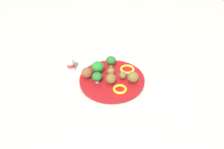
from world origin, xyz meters
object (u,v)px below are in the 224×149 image
at_px(broccoli_floret_mid_right, 97,77).
at_px(knife, 169,99).
at_px(plate, 112,80).
at_px(meatball_mid_right, 111,79).
at_px(pepper_ring_near_rim, 120,89).
at_px(meatball_back_right, 87,73).
at_px(broccoli_floret_mid_left, 98,67).
at_px(pepper_ring_back_left, 127,69).
at_px(meatball_near_rim, 133,77).
at_px(yogurt_bottle, 71,64).
at_px(meatball_back_left, 123,75).
at_px(napkin, 168,96).
at_px(fork, 171,93).
at_px(broccoli_floret_center, 111,61).
at_px(meatball_far_rim, 111,71).

bearing_deg(broccoli_floret_mid_right, knife, 7.76).
relative_size(plate, meatball_mid_right, 6.36).
height_order(broccoli_floret_mid_right, meatball_mid_right, broccoli_floret_mid_right).
xyz_separation_m(plate, pepper_ring_near_rim, (0.06, -0.06, 0.01)).
relative_size(meatball_mid_right, meatball_back_right, 0.95).
xyz_separation_m(broccoli_floret_mid_left, pepper_ring_near_rim, (0.13, -0.06, -0.03)).
distance_m(meatball_mid_right, pepper_ring_back_left, 0.12).
bearing_deg(meatball_near_rim, yogurt_bottle, -175.20).
relative_size(meatball_back_left, knife, 0.23).
relative_size(plate, pepper_ring_near_rim, 4.92).
bearing_deg(pepper_ring_back_left, napkin, -19.96).
bearing_deg(meatball_near_rim, plate, -169.19).
relative_size(broccoli_floret_mid_left, fork, 0.46).
xyz_separation_m(plate, broccoli_floret_center, (-0.04, 0.08, 0.04)).
bearing_deg(napkin, broccoli_floret_center, 165.93).
bearing_deg(plate, meatball_far_rim, 125.01).
distance_m(pepper_ring_near_rim, fork, 0.21).
distance_m(meatball_mid_right, knife, 0.24).
distance_m(meatball_far_rim, napkin, 0.26).
bearing_deg(knife, meatball_near_rim, 170.40).
relative_size(pepper_ring_back_left, pepper_ring_near_rim, 1.16).
height_order(plate, broccoli_floret_mid_left, broccoli_floret_mid_left).
height_order(broccoli_floret_mid_left, knife, broccoli_floret_mid_left).
bearing_deg(yogurt_bottle, meatball_back_left, 6.08).
distance_m(plate, meatball_back_left, 0.05).
distance_m(broccoli_floret_mid_right, meatball_back_right, 0.06).
distance_m(broccoli_floret_mid_right, pepper_ring_near_rim, 0.11).
relative_size(plate, knife, 1.92).
distance_m(meatball_back_left, knife, 0.21).
distance_m(meatball_back_left, pepper_ring_near_rim, 0.08).
height_order(broccoli_floret_mid_left, meatball_near_rim, broccoli_floret_mid_left).
xyz_separation_m(meatball_far_rim, napkin, (0.26, -0.01, -0.03)).
bearing_deg(yogurt_bottle, pepper_ring_near_rim, -10.31).
bearing_deg(yogurt_bottle, broccoli_floret_center, 27.96).
xyz_separation_m(broccoli_floret_mid_right, meatball_back_right, (-0.05, 0.01, -0.01)).
relative_size(broccoli_floret_mid_left, knife, 0.38).
height_order(plate, knife, plate).
bearing_deg(pepper_ring_back_left, fork, -14.81).
bearing_deg(meatball_mid_right, napkin, 9.01).
distance_m(meatball_back_right, napkin, 0.35).
distance_m(meatball_mid_right, meatball_far_rim, 0.06).
distance_m(pepper_ring_near_rim, yogurt_bottle, 0.27).
bearing_deg(broccoli_floret_mid_right, pepper_ring_back_left, 58.47).
relative_size(napkin, fork, 1.41).
height_order(meatball_back_left, napkin, meatball_back_left).
bearing_deg(broccoli_floret_center, meatball_far_rim, -64.48).
distance_m(broccoli_floret_mid_right, meatball_near_rim, 0.15).
xyz_separation_m(plate, broccoli_floret_mid_left, (-0.07, 0.01, 0.04)).
bearing_deg(meatball_back_right, pepper_ring_near_rim, -6.31).
distance_m(pepper_ring_back_left, knife, 0.23).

